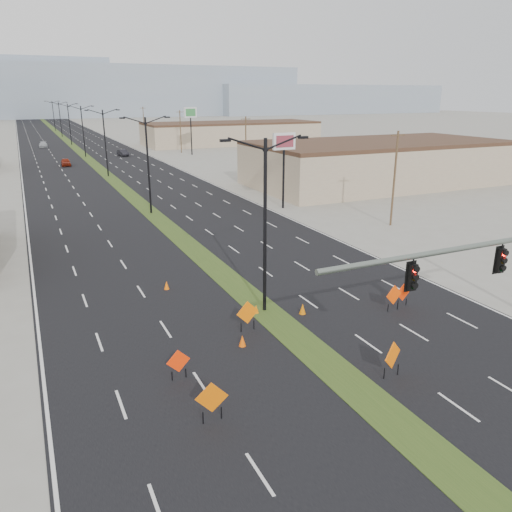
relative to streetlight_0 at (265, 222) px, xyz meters
name	(u,v)px	position (x,y,z in m)	size (l,w,h in m)	color
ground	(400,427)	(0.00, -12.00, -5.42)	(600.00, 600.00, 0.00)	gray
road_surface	(83,155)	(0.00, 88.00, -5.42)	(25.00, 400.00, 0.02)	black
median_strip	(83,155)	(0.00, 88.00, -5.42)	(2.00, 400.00, 0.04)	#2B4418
building_se_near	(379,164)	(34.00, 33.00, -2.67)	(36.00, 18.00, 5.50)	tan
building_se_far	(232,134)	(38.00, 98.00, -2.92)	(44.00, 16.00, 5.00)	tan
mesa_center	(111,91)	(40.00, 288.00, 8.58)	(220.00, 50.00, 28.00)	#8997AA
mesa_east	(325,99)	(180.00, 278.00, 3.58)	(160.00, 50.00, 18.00)	#8997AA
streetlight_0	(265,222)	(0.00, 0.00, 0.00)	(5.15, 0.24, 10.02)	black
streetlight_1	(148,163)	(0.00, 28.00, 0.00)	(5.15, 0.24, 10.02)	black
streetlight_2	(105,141)	(0.00, 56.00, 0.00)	(5.15, 0.24, 10.02)	black
streetlight_3	(83,130)	(0.00, 84.00, 0.00)	(5.15, 0.24, 10.02)	black
streetlight_4	(69,123)	(0.00, 112.00, 0.00)	(5.15, 0.24, 10.02)	black
streetlight_5	(60,118)	(0.00, 140.00, 0.00)	(5.15, 0.24, 10.02)	black
streetlight_6	(54,115)	(0.00, 168.00, 0.00)	(5.15, 0.24, 10.02)	black
utility_pole_0	(394,178)	(20.00, 13.00, -0.74)	(1.60, 0.20, 9.00)	#4C3823
utility_pole_1	(246,145)	(20.00, 48.00, -0.74)	(1.60, 0.20, 9.00)	#4C3823
utility_pole_2	(181,131)	(20.00, 83.00, -0.74)	(1.60, 0.20, 9.00)	#4C3823
utility_pole_3	(144,123)	(20.00, 118.00, -0.74)	(1.60, 0.20, 9.00)	#4C3823
car_left	(66,162)	(-4.89, 71.37, -4.75)	(1.58, 3.93, 1.34)	maroon
car_mid	(123,153)	(7.25, 82.49, -4.75)	(1.41, 4.05, 1.33)	black
car_far	(43,145)	(-6.81, 108.32, -4.77)	(1.81, 4.45, 1.29)	#AAAFB4
construction_sign_0	(212,399)	(-6.45, -8.63, -4.39)	(1.29, 0.30, 1.74)	#D55A04
construction_sign_1	(178,362)	(-6.75, -5.12, -4.56)	(1.10, 0.09, 1.46)	#FF3105
construction_sign_2	(247,313)	(-2.00, -2.02, -4.40)	(1.30, 0.14, 1.73)	#EC6504
construction_sign_3	(393,356)	(2.00, -9.00, -4.37)	(1.25, 0.54, 1.78)	#FF6605
construction_sign_4	(394,296)	(6.87, -3.23, -4.47)	(1.21, 0.18, 1.62)	#FD4705
construction_sign_5	(403,293)	(7.80, -2.95, -4.57)	(1.09, 0.13, 1.45)	#F32F05
cone_0	(242,341)	(-2.95, -3.51, -5.11)	(0.37, 0.37, 0.61)	#F95905
cone_1	(256,309)	(-0.65, -0.20, -5.14)	(0.34, 0.34, 0.56)	orange
cone_2	(303,309)	(1.78, -1.39, -5.09)	(0.39, 0.39, 0.66)	#D56804
cone_3	(167,285)	(-4.37, 5.72, -5.13)	(0.35, 0.35, 0.58)	#FF6605
pole_sign_east_near	(284,148)	(14.12, 24.36, 1.25)	(2.71, 0.53, 8.26)	black
pole_sign_east_far	(191,116)	(20.94, 78.50, 2.51)	(3.08, 1.46, 9.70)	black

